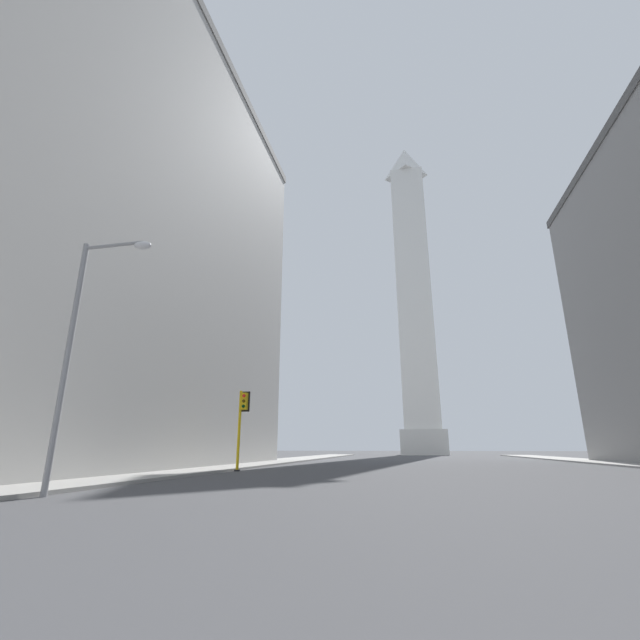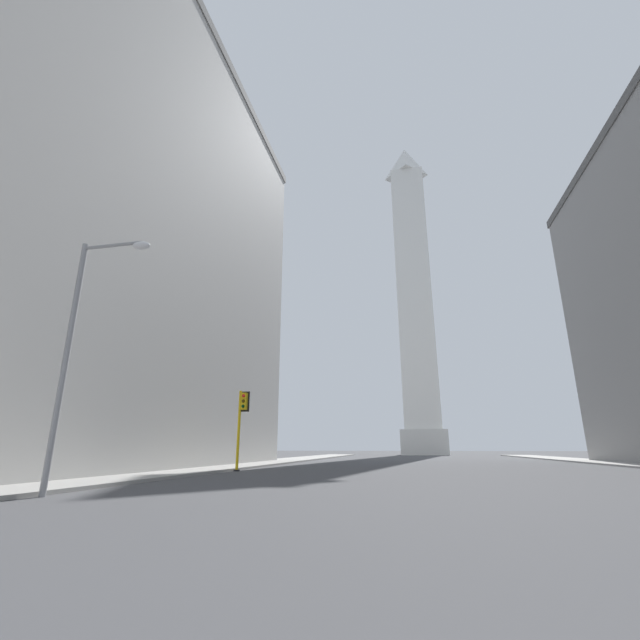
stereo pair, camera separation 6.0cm
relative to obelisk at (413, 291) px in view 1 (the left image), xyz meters
name	(u,v)px [view 1 (the left image)]	position (x,y,z in m)	size (l,w,h in m)	color
sidewalk_left	(232,466)	(-16.04, -58.32, -34.61)	(5.00, 109.35, 0.15)	gray
building_left	(56,225)	(-28.22, -66.40, -16.76)	(23.25, 44.36, 35.83)	#B2AFAA
obelisk	(413,291)	(0.00, 0.00, 0.00)	(9.03, 9.03, 71.80)	silver
traffic_light_mid_left	(242,417)	(-13.08, -64.17, -31.33)	(0.78, 0.50, 5.08)	yellow
street_lamp	(82,333)	(-12.94, -79.18, -29.52)	(2.71, 0.36, 8.48)	gray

